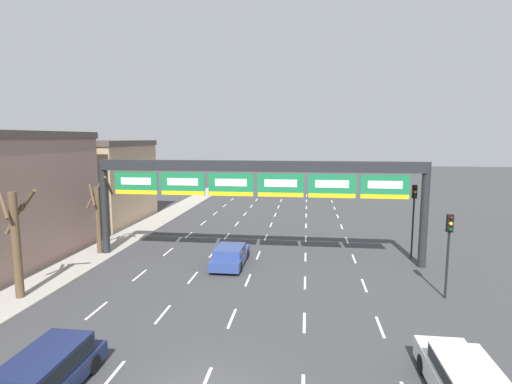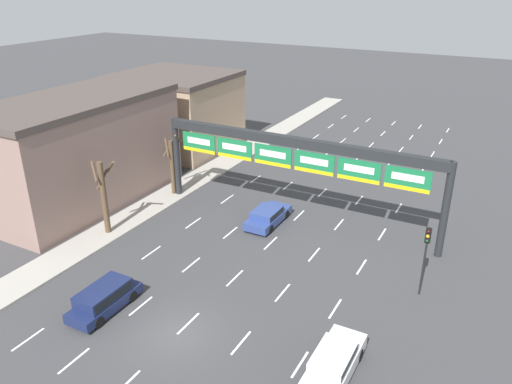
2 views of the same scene
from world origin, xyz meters
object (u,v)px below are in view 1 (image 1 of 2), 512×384
object	(u,v)px
car_blue	(230,255)
traffic_light_mid_block	(449,239)
car_white	(464,380)
tree_bare_closest	(98,214)
traffic_light_near_gantry	(414,207)
suv_navy	(46,371)
tree_bare_second	(16,240)
sign_gantry	(256,180)

from	to	relation	value
car_blue	traffic_light_mid_block	size ratio (longest dim) A/B	1.05
car_blue	car_white	world-z (taller)	car_white
tree_bare_closest	traffic_light_near_gantry	bearing A→B (deg)	4.96
suv_navy	tree_bare_closest	distance (m)	16.32
car_white	traffic_light_near_gantry	bearing A→B (deg)	81.69
suv_navy	tree_bare_second	size ratio (longest dim) A/B	0.80
car_blue	tree_bare_closest	world-z (taller)	tree_bare_closest
sign_gantry	traffic_light_mid_block	bearing A→B (deg)	-25.79
sign_gantry	car_blue	bearing A→B (deg)	-142.41
traffic_light_near_gantry	car_white	bearing A→B (deg)	-98.31
sign_gantry	tree_bare_second	bearing A→B (deg)	-144.16
car_blue	suv_navy	xyz separation A→B (m)	(-3.28, -13.78, 0.14)
sign_gantry	car_white	bearing A→B (deg)	-58.92
traffic_light_mid_block	tree_bare_second	distance (m)	21.82
suv_navy	car_white	bearing A→B (deg)	5.68
traffic_light_near_gantry	traffic_light_mid_block	xyz separation A→B (m)	(-0.00, -6.90, -0.45)
suv_navy	sign_gantry	bearing A→B (deg)	72.12
sign_gantry	traffic_light_mid_block	xyz separation A→B (m)	(10.50, -5.08, -2.33)
tree_bare_closest	tree_bare_second	distance (m)	7.98
car_white	suv_navy	xyz separation A→B (m)	(-13.07, -1.30, 0.06)
car_white	tree_bare_closest	world-z (taller)	tree_bare_closest
car_blue	car_white	size ratio (longest dim) A/B	0.97
sign_gantry	car_white	xyz separation A→B (m)	(8.24, -13.67, -4.69)
car_blue	tree_bare_closest	bearing A→B (deg)	173.22
suv_navy	tree_bare_second	distance (m)	9.65
traffic_light_near_gantry	tree_bare_second	world-z (taller)	tree_bare_second
car_white	tree_bare_closest	xyz separation A→B (m)	(-19.37, 13.62, 2.12)
sign_gantry	car_blue	distance (m)	5.16
traffic_light_mid_block	car_blue	bearing A→B (deg)	162.15
suv_navy	tree_bare_closest	size ratio (longest dim) A/B	0.81
suv_navy	traffic_light_mid_block	xyz separation A→B (m)	(15.33, 9.90, 2.31)
car_white	traffic_light_near_gantry	world-z (taller)	traffic_light_near_gantry
tree_bare_second	car_white	bearing A→B (deg)	-16.25
traffic_light_near_gantry	suv_navy	bearing A→B (deg)	-132.40
sign_gantry	traffic_light_near_gantry	size ratio (longest dim) A/B	4.31
suv_navy	traffic_light_mid_block	distance (m)	18.40
tree_bare_second	suv_navy	bearing A→B (deg)	-47.84
sign_gantry	traffic_light_near_gantry	world-z (taller)	sign_gantry
traffic_light_near_gantry	tree_bare_closest	xyz separation A→B (m)	(-21.63, -1.88, -0.70)
sign_gantry	car_blue	size ratio (longest dim) A/B	4.75
suv_navy	traffic_light_near_gantry	size ratio (longest dim) A/B	0.87
sign_gantry	car_white	world-z (taller)	sign_gantry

